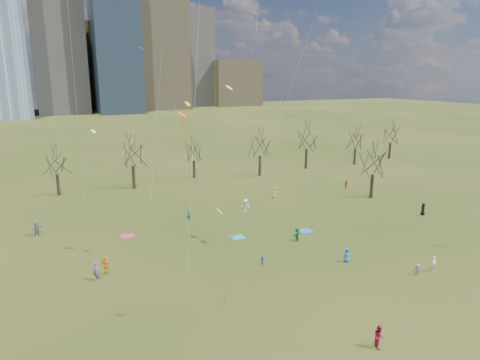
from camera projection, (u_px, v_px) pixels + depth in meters
name	position (u px, v px, depth m)	size (l,w,h in m)	color
ground	(292.00, 276.00, 41.69)	(500.00, 500.00, 0.00)	black
downtown_skyline	(68.00, 35.00, 216.32)	(212.50, 78.00, 118.00)	slate
bare_tree_row	(176.00, 153.00, 72.87)	(113.04, 29.80, 9.50)	black
blanket_teal	(238.00, 237.00, 51.64)	(1.60, 1.50, 0.03)	teal
blanket_navy	(306.00, 231.00, 53.76)	(1.60, 1.50, 0.03)	blue
blanket_crimson	(128.00, 236.00, 52.09)	(1.60, 1.50, 0.03)	#B6243B
person_0	(347.00, 255.00, 44.66)	(0.74, 0.48, 1.51)	#2960B2
person_1	(434.00, 264.00, 42.59)	(0.56, 0.37, 1.55)	white
person_2	(379.00, 336.00, 30.62)	(0.85, 0.66, 1.75)	#A61733
person_3	(417.00, 270.00, 41.65)	(0.81, 0.47, 1.26)	slate
person_4	(106.00, 266.00, 41.88)	(1.07, 0.45, 1.83)	orange
person_5	(297.00, 234.00, 50.34)	(1.52, 0.48, 1.64)	#1C7E39
person_6	(423.00, 209.00, 59.71)	(0.84, 0.55, 1.73)	black
person_7	(96.00, 271.00, 40.66)	(0.67, 0.44, 1.84)	#764A95
person_8	(262.00, 261.00, 44.02)	(0.47, 0.37, 0.97)	blue
person_9	(245.00, 205.00, 61.13)	(1.21, 0.69, 1.87)	white
person_10	(346.00, 184.00, 73.70)	(0.88, 0.37, 1.50)	#AB181A
person_11	(37.00, 228.00, 51.91)	(1.77, 0.56, 1.91)	slate
person_12	(274.00, 193.00, 68.01)	(0.86, 0.56, 1.76)	orange
person_13	(189.00, 215.00, 57.49)	(0.60, 0.39, 1.64)	#1A7868
kites_airborne	(254.00, 124.00, 52.12)	(68.82, 50.17, 30.36)	#E34813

